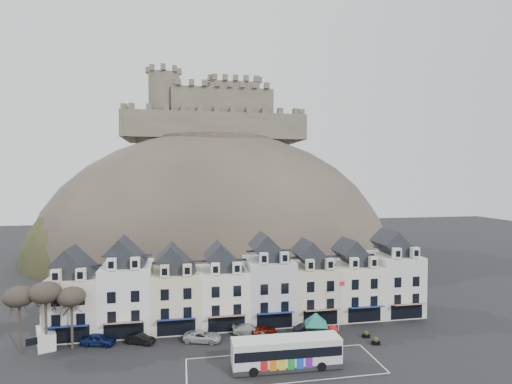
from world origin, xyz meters
TOP-DOWN VIEW (x-y plane):
  - ground at (0.00, 0.00)m, footprint 300.00×300.00m
  - coach_bay_markings at (2.00, 1.25)m, footprint 22.00×7.50m
  - townhouse_terrace at (0.15, 15.97)m, footprint 54.40×9.35m
  - castle_hill at (1.25, 68.95)m, footprint 100.00×76.00m
  - castle at (0.51, 75.93)m, footprint 50.20×22.20m
  - tree_left_far at (-29.00, 10.50)m, footprint 3.61×3.61m
  - tree_left_mid at (-26.00, 10.50)m, footprint 3.78×3.78m
  - tree_left_near at (-23.00, 10.50)m, footprint 3.43×3.43m
  - bus at (2.10, 0.71)m, footprint 12.38×3.17m
  - bus_shelter at (7.90, 7.34)m, footprint 5.66×5.66m
  - red_buoy at (10.00, 6.99)m, footprint 1.71×1.71m
  - flagpole at (12.24, 10.02)m, footprint 1.00×0.30m
  - white_van at (-26.53, 12.00)m, footprint 3.51×5.02m
  - planter_west at (15.05, 4.69)m, footprint 1.07×0.70m
  - planter_east at (14.84, 7.00)m, footprint 0.92×0.64m
  - car_navy at (-20.00, 11.00)m, footprint 4.65×2.82m
  - car_black at (-14.80, 10.52)m, footprint 4.07×2.78m
  - car_silver at (-6.82, 9.73)m, footprint 5.32×3.55m
  - car_white at (-0.40, 11.07)m, footprint 4.94×2.88m
  - car_maroon at (1.47, 10.60)m, footprint 3.79×2.14m
  - car_charcoal at (7.73, 9.50)m, footprint 4.47×1.83m

SIDE VIEW (x-z plane):
  - ground at x=0.00m, z-range 0.00..0.00m
  - coach_bay_markings at x=2.00m, z-range -0.01..0.01m
  - castle_hill at x=1.25m, z-range -33.89..34.11m
  - planter_east at x=14.84m, z-range -0.02..0.90m
  - planter_west at x=15.05m, z-range -0.02..0.99m
  - car_maroon at x=1.47m, z-range 0.00..1.22m
  - car_black at x=-14.80m, z-range 0.00..1.27m
  - car_white at x=-0.40m, z-range 0.00..1.34m
  - car_silver at x=-6.82m, z-range 0.00..1.38m
  - car_charcoal at x=7.73m, z-range 0.00..1.44m
  - car_navy at x=-20.00m, z-range 0.00..1.48m
  - red_buoy at x=10.00m, z-range 0.02..2.03m
  - white_van at x=-26.53m, z-range 0.00..2.11m
  - bus at x=2.10m, z-range 0.18..3.66m
  - bus_shelter at x=7.90m, z-range 1.02..4.74m
  - flagpole at x=12.24m, z-range 0.50..7.61m
  - townhouse_terrace at x=0.15m, z-range -0.60..11.20m
  - tree_left_near at x=-23.00m, z-range 2.64..10.47m
  - tree_left_far at x=-29.00m, z-range 2.78..11.02m
  - tree_left_mid at x=-26.00m, z-range 2.92..11.56m
  - castle at x=0.51m, z-range 29.19..51.19m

